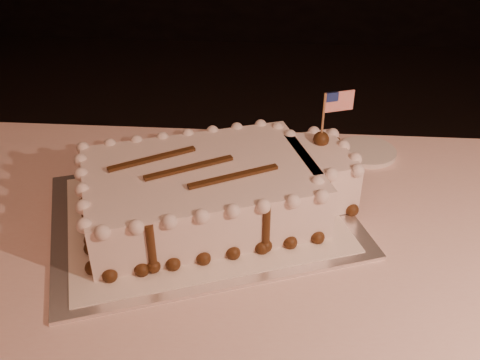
# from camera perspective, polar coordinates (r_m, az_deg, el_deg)

# --- Properties ---
(banquet_table) EXTENTS (2.40, 0.80, 0.75)m
(banquet_table) POSITION_cam_1_polar(r_m,az_deg,el_deg) (1.40, 11.95, -16.95)
(banquet_table) COLOR #FFD1C5
(banquet_table) RESTS_ON ground
(cake_board) EXTENTS (0.73, 0.64, 0.01)m
(cake_board) POSITION_cam_1_polar(r_m,az_deg,el_deg) (1.13, -4.04, -3.69)
(cake_board) COLOR white
(cake_board) RESTS_ON banquet_table
(doily) EXTENTS (0.66, 0.58, 0.00)m
(doily) POSITION_cam_1_polar(r_m,az_deg,el_deg) (1.13, -4.05, -3.49)
(doily) COLOR white
(doily) RESTS_ON cake_board
(sheet_cake) EXTENTS (0.61, 0.45, 0.23)m
(sheet_cake) POSITION_cam_1_polar(r_m,az_deg,el_deg) (1.11, -2.52, -0.88)
(sheet_cake) COLOR white
(sheet_cake) RESTS_ON doily
(side_plate) EXTENTS (0.15, 0.15, 0.01)m
(side_plate) POSITION_cam_1_polar(r_m,az_deg,el_deg) (1.39, 13.32, 2.96)
(side_plate) COLOR white
(side_plate) RESTS_ON banquet_table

